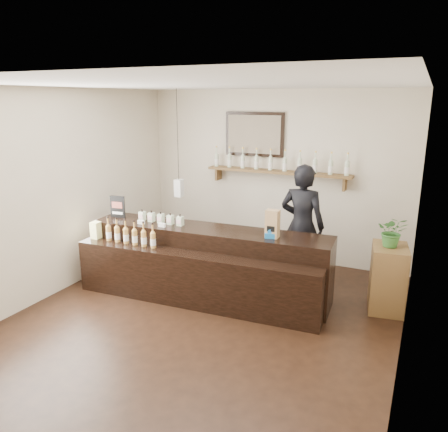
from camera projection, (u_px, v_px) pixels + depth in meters
name	position (u px, v px, depth m)	size (l,w,h in m)	color
ground	(205.00, 318.00, 5.44)	(5.00, 5.00, 0.00)	black
room_shell	(203.00, 184.00, 5.00)	(5.00, 5.00, 5.00)	beige
back_wall_decor	(263.00, 155.00, 7.12)	(2.66, 0.96, 1.69)	brown
counter	(204.00, 265.00, 5.96)	(3.41, 1.10, 1.10)	black
promo_sign	(118.00, 207.00, 6.43)	(0.23, 0.05, 0.33)	black
paper_bag	(272.00, 224.00, 5.50)	(0.17, 0.13, 0.36)	olive
tape_dispenser	(271.00, 235.00, 5.49)	(0.15, 0.09, 0.12)	#1A6CB7
side_cabinet	(388.00, 278.00, 5.59)	(0.51, 0.64, 0.85)	brown
potted_plant	(393.00, 232.00, 5.43)	(0.36, 0.31, 0.40)	#336B2A
shopkeeper	(302.00, 218.00, 6.22)	(0.73, 0.48, 2.01)	black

